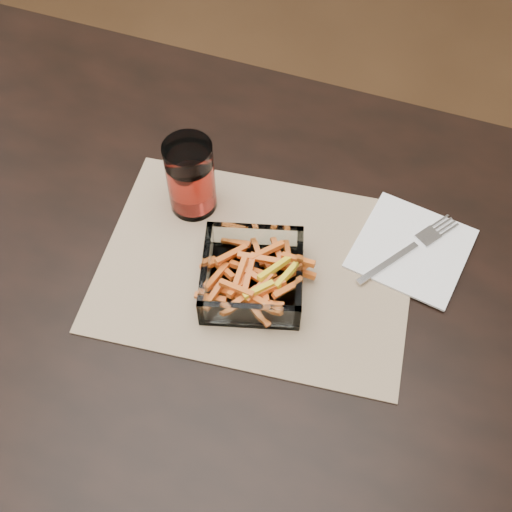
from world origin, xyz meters
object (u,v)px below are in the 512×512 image
(fork, at_px, (411,248))
(dining_table, at_px, (155,285))
(glass_bowl, at_px, (252,277))
(tumbler, at_px, (191,179))

(fork, bearing_deg, dining_table, -125.04)
(dining_table, bearing_deg, glass_bowl, 0.66)
(fork, bearing_deg, glass_bowl, -111.40)
(glass_bowl, xyz_separation_m, tumbler, (-0.14, 0.11, 0.04))
(dining_table, bearing_deg, fork, 20.86)
(glass_bowl, distance_m, fork, 0.24)
(dining_table, xyz_separation_m, glass_bowl, (0.17, 0.00, 0.11))
(glass_bowl, distance_m, tumbler, 0.18)
(dining_table, relative_size, tumbler, 12.57)
(tumbler, distance_m, fork, 0.34)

